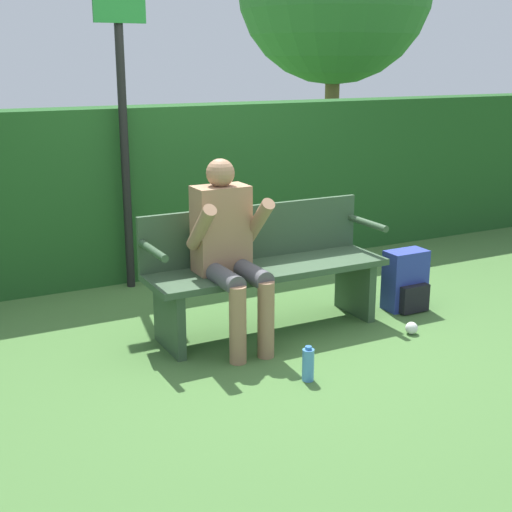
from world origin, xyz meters
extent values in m
plane|color=#426B33|center=(0.00, 0.00, 0.00)|extent=(40.00, 40.00, 0.00)
cube|color=#1E4C1E|center=(0.00, 1.74, 0.75)|extent=(12.00, 0.40, 1.49)
cube|color=#334C33|center=(0.00, 0.00, 0.46)|extent=(1.74, 0.50, 0.05)
cube|color=#334C33|center=(0.00, 0.23, 0.68)|extent=(1.74, 0.04, 0.39)
cube|color=#334C33|center=(-0.75, 0.00, 0.22)|extent=(0.06, 0.45, 0.44)
cube|color=#334C33|center=(0.75, 0.00, 0.22)|extent=(0.06, 0.45, 0.44)
cylinder|color=#334C33|center=(-0.84, 0.00, 0.70)|extent=(0.05, 0.45, 0.05)
cylinder|color=#334C33|center=(0.84, 0.00, 0.70)|extent=(0.05, 0.45, 0.05)
cube|color=#997051|center=(-0.34, 0.05, 0.78)|extent=(0.37, 0.22, 0.59)
sphere|color=#997051|center=(-0.34, 0.05, 1.16)|extent=(0.19, 0.19, 0.19)
cylinder|color=#4C4C51|center=(-0.44, -0.18, 0.51)|extent=(0.13, 0.45, 0.13)
cylinder|color=#4C4C51|center=(-0.24, -0.18, 0.51)|extent=(0.13, 0.45, 0.13)
cylinder|color=#997051|center=(-0.44, -0.40, 0.26)|extent=(0.11, 0.11, 0.51)
cylinder|color=#997051|center=(-0.24, -0.40, 0.26)|extent=(0.11, 0.11, 0.51)
cylinder|color=#997051|center=(-0.54, -0.09, 0.84)|extent=(0.09, 0.36, 0.36)
cylinder|color=#997051|center=(-0.13, -0.09, 0.84)|extent=(0.09, 0.36, 0.36)
cube|color=#283893|center=(1.17, -0.08, 0.23)|extent=(0.32, 0.18, 0.47)
cube|color=black|center=(1.17, -0.20, 0.11)|extent=(0.24, 0.06, 0.21)
cylinder|color=#4C8CCC|center=(-0.18, -0.83, 0.10)|extent=(0.07, 0.07, 0.20)
cylinder|color=#2D66B2|center=(-0.18, -0.83, 0.21)|extent=(0.04, 0.04, 0.02)
cylinder|color=black|center=(-0.55, 1.45, 1.21)|extent=(0.07, 0.07, 2.43)
cube|color=#196626|center=(-0.55, 1.40, 2.26)|extent=(0.42, 0.02, 0.23)
cylinder|color=brown|center=(4.39, 5.86, 1.04)|extent=(0.24, 0.24, 2.09)
sphere|color=silver|center=(0.87, -0.53, 0.04)|extent=(0.09, 0.09, 0.09)
camera|label=1|loc=(-2.30, -4.20, 1.89)|focal=50.00mm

